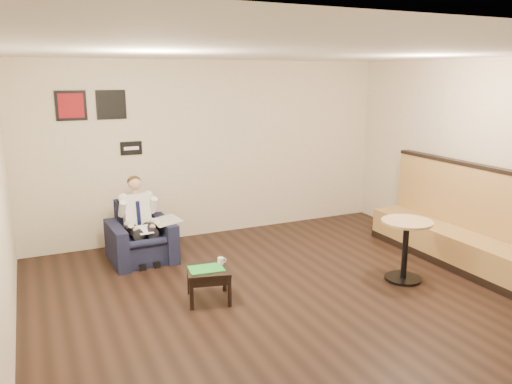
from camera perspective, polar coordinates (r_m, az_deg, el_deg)
name	(u,v)px	position (r m, az deg, el deg)	size (l,w,h in m)	color
ground	(305,306)	(5.87, 5.61, -12.79)	(6.00, 6.00, 0.00)	black
wall_back	(213,149)	(8.09, -4.96, 4.88)	(6.00, 0.02, 2.80)	#F0E1C4
wall_right	(504,166)	(7.38, 26.45, 2.73)	(0.02, 6.00, 2.80)	#F0E1C4
ceiling	(311,52)	(5.28, 6.32, 15.65)	(6.00, 6.00, 0.02)	white
seating_sign	(131,148)	(7.72, -14.07, 4.88)	(0.32, 0.02, 0.20)	black
art_print_left	(71,106)	(7.55, -20.39, 9.24)	(0.42, 0.03, 0.42)	maroon
art_print_right	(111,105)	(7.62, -16.22, 9.56)	(0.42, 0.03, 0.42)	black
armchair	(141,232)	(7.21, -13.03, -4.51)	(0.85, 0.85, 0.83)	black
seated_man	(142,224)	(7.07, -12.86, -3.57)	(0.54, 0.81, 1.13)	white
lap_papers	(144,230)	(7.00, -12.65, -4.22)	(0.19, 0.27, 0.01)	white
newspaper	(166,220)	(7.18, -10.23, -3.22)	(0.36, 0.45, 0.01)	silver
side_table	(209,284)	(5.92, -5.44, -10.45)	(0.48, 0.48, 0.39)	black
green_folder	(206,269)	(5.83, -5.72, -8.72)	(0.39, 0.28, 0.01)	green
coffee_mug	(221,261)	(5.95, -4.07, -7.86)	(0.07, 0.07, 0.08)	white
smartphone	(211,264)	(5.98, -5.20, -8.14)	(0.12, 0.06, 0.01)	black
banquette	(452,214)	(7.49, 21.50, -2.32)	(0.64, 2.66, 1.36)	#AA7F42
cafe_table	(405,250)	(6.65, 16.66, -6.42)	(0.64, 0.64, 0.79)	tan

